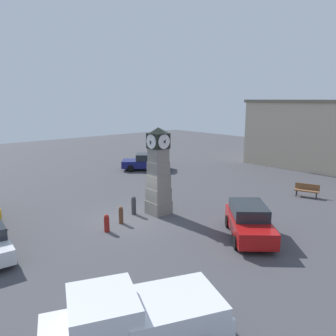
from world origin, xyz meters
name	(u,v)px	position (x,y,z in m)	size (l,w,h in m)	color
ground_plane	(130,220)	(0.00, 0.00, 0.00)	(78.51, 78.51, 0.00)	#424247
clock_tower	(158,174)	(0.20, 1.93, 2.40)	(1.31, 1.30, 5.12)	gray
bollard_near_tower	(134,205)	(-0.64, 0.72, 0.56)	(0.27, 0.27, 1.11)	#333338
bollard_mid_row	(121,215)	(0.08, -0.64, 0.49)	(0.24, 0.24, 0.96)	brown
bollard_far_row	(107,223)	(0.58, -1.83, 0.47)	(0.28, 0.28, 0.92)	maroon
car_far_lot	(147,162)	(-10.02, 8.88, 0.79)	(4.34, 4.63, 1.55)	navy
car_silver_hatch	(249,221)	(5.73, 3.14, 0.81)	(4.29, 4.16, 1.61)	#A51111
pickup_truck	(135,321)	(8.25, -5.48, 0.93)	(3.63, 5.26, 1.85)	silver
bench	(307,189)	(4.35, 11.88, 0.52)	(1.69, 1.04, 0.90)	brown
warehouse_blue_far	(319,134)	(-0.03, 22.76, 3.32)	(13.32, 7.79, 6.63)	#B7A88E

